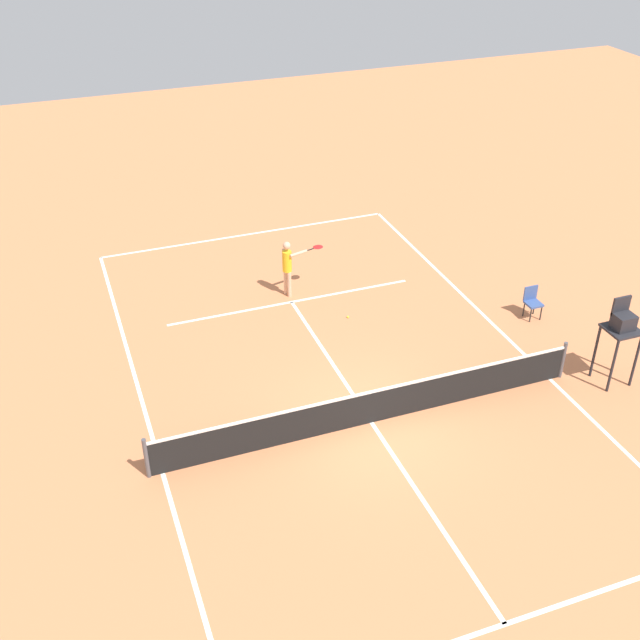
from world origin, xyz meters
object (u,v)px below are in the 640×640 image
object	(u,v)px
umpire_chair	(621,328)
courtside_chair_mid	(532,301)
player_serving	(289,263)
tennis_ball	(348,317)

from	to	relation	value
umpire_chair	courtside_chair_mid	world-z (taller)	umpire_chair
player_serving	tennis_ball	size ratio (longest dim) A/B	26.58
player_serving	umpire_chair	xyz separation A→B (m)	(-6.40, 7.07, 0.52)
player_serving	umpire_chair	bearing A→B (deg)	27.00
tennis_ball	courtside_chair_mid	distance (m)	5.37
courtside_chair_mid	umpire_chair	bearing A→B (deg)	92.98
umpire_chair	courtside_chair_mid	xyz separation A→B (m)	(0.18, -3.40, -1.07)
tennis_ball	courtside_chair_mid	size ratio (longest dim) A/B	0.07
tennis_ball	umpire_chair	xyz separation A→B (m)	(-5.22, 5.19, 1.57)
tennis_ball	umpire_chair	world-z (taller)	umpire_chair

